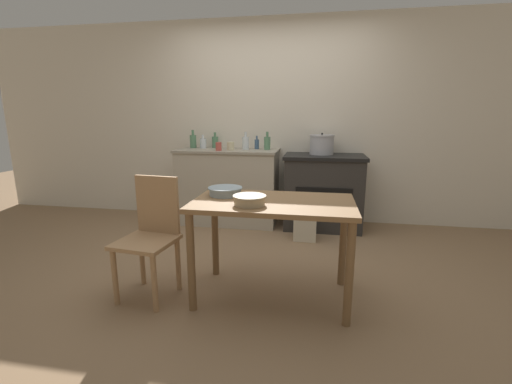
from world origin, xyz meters
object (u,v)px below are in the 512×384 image
Objects in this scene: stock_pot at (322,144)px; bottle_mid_left at (246,143)px; cup_right at (231,146)px; bottle_center_right at (215,142)px; bottle_center_left at (267,143)px; chair at (151,233)px; cup_mid_right at (219,146)px; bottle_left at (193,141)px; work_table at (273,215)px; bottle_center at (203,143)px; mixing_bowl_large at (250,199)px; flour_sack at (305,226)px; stove at (323,191)px; bottle_far_left at (257,144)px; mixing_bowl_small at (225,191)px.

bottle_mid_left is at bearing -177.48° from stock_pot.
bottle_center_right is at bearing 134.74° from cup_right.
cup_right is at bearing -162.50° from bottle_center_left.
chair is 4.55× the size of bottle_center_right.
bottle_center_right is at bearing 112.55° from cup_mid_right.
work_table is at bearing -55.60° from bottle_left.
bottle_center reaches higher than cup_mid_right.
mixing_bowl_large reaches higher than work_table.
bottle_center_left is (0.27, 0.02, 0.00)m from bottle_mid_left.
bottle_center_right is (-1.23, 0.70, 0.86)m from flour_sack.
bottle_center_right is at bearing 171.86° from stove.
cup_right is (0.18, 1.80, 0.51)m from chair.
bottle_center_right is (-0.45, 0.17, -0.01)m from bottle_mid_left.
bottle_center reaches higher than bottle_far_left.
stock_pot is at bearing -3.62° from bottle_far_left.
chair is 0.84m from mixing_bowl_large.
flour_sack is at bearing 81.03° from work_table.
work_table is 5.30× the size of bottle_center_left.
chair is 2.15m from bottle_center_right.
bottle_far_left reaches higher than cup_mid_right.
cup_right is at bearing -172.00° from stock_pot.
chair is at bearing -125.00° from stove.
bottle_center_right reaches higher than cup_right.
bottle_mid_left is 0.48m from bottle_center_right.
work_table is 0.94m from chair.
bottle_mid_left reaches higher than mixing_bowl_small.
cup_right is at bearing -175.92° from stove.
stock_pot is 1.51m from bottle_center.
work_table is (-0.40, -1.78, 0.20)m from stove.
chair is at bearing -95.65° from cup_right.
stove reaches higher than mixing_bowl_large.
flour_sack is at bearing 63.22° from mixing_bowl_small.
stock_pot is at bearing 1.55° from bottle_center_left.
bottle_center_right reaches higher than mixing_bowl_large.
mixing_bowl_small is 2.65× the size of cup_right.
bottle_far_left is (-0.07, 1.79, 0.21)m from mixing_bowl_small.
work_table is 5.82× the size of bottle_center_right.
bottle_far_left reaches higher than stove.
bottle_center_left is at bearing 99.61° from work_table.
bottle_left is 0.29m from bottle_center_right.
bottle_center is (-0.77, 1.77, 0.22)m from mixing_bowl_small.
cup_mid_right is at bearing -169.09° from stock_pot.
stove is 4.12× the size of bottle_left.
flour_sack is 1.84m from bottle_left.
stock_pot is 1.29× the size of mixing_bowl_large.
bottle_far_left is at bearing 1.83° from bottle_center.
bottle_far_left is at bearing 35.36° from cup_right.
bottle_center_left is at bearing 175.53° from stove.
chair is 2.39m from stock_pot.
bottle_mid_left is at bearing -143.66° from bottle_far_left.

